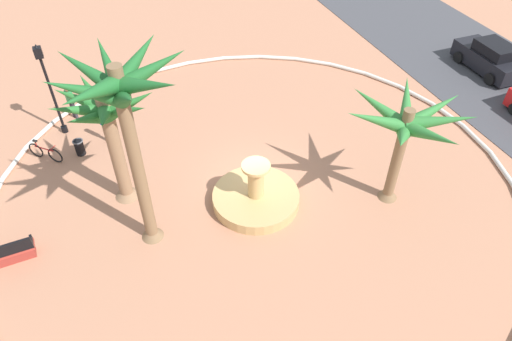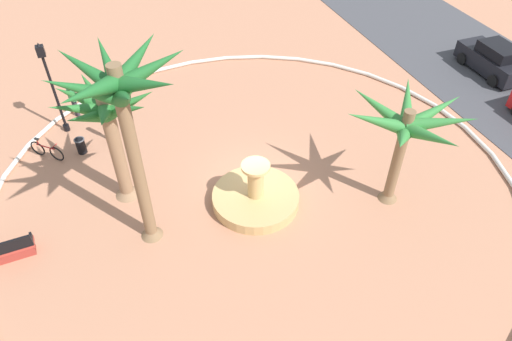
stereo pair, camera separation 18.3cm
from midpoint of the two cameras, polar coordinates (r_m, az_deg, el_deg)
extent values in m
plane|color=tan|center=(18.93, -0.27, -1.59)|extent=(80.00, 80.00, 0.00)
torus|color=silver|center=(18.87, -0.27, -1.37)|extent=(20.91, 20.91, 0.20)
cylinder|color=tan|center=(18.01, -0.31, -3.43)|extent=(3.36, 3.36, 0.45)
cylinder|color=#19567F|center=(18.04, -0.31, -3.51)|extent=(2.95, 2.95, 0.34)
cylinder|color=tan|center=(17.38, -0.32, -1.33)|extent=(0.60, 0.60, 1.37)
cylinder|color=#E0B370|center=(16.87, -0.33, 0.50)|extent=(1.07, 1.07, 0.12)
cylinder|color=brown|center=(17.73, 16.65, 1.61)|extent=(0.40, 0.40, 4.13)
cone|color=brown|center=(18.91, 15.59, -2.58)|extent=(0.76, 0.76, 0.50)
cone|color=#337F38|center=(16.19, 20.31, 4.03)|extent=(2.37, 0.88, 1.25)
cone|color=#337F38|center=(16.89, 21.46, 5.69)|extent=(1.71, 2.26, 1.13)
cone|color=#337F38|center=(17.38, 20.52, 6.92)|extent=(0.73, 2.35, 1.20)
cone|color=#337F38|center=(17.60, 17.64, 8.05)|extent=(2.25, 1.71, 1.25)
cone|color=#337F38|center=(17.01, 14.57, 7.52)|extent=(2.29, 1.63, 1.22)
cone|color=#337F38|center=(16.36, 14.28, 5.97)|extent=(1.20, 2.38, 1.25)
cone|color=#337F38|center=(15.92, 17.19, 3.79)|extent=(2.05, 1.98, 1.41)
cylinder|color=brown|center=(15.06, -14.74, 0.73)|extent=(0.42, 0.42, 6.93)
cone|color=brown|center=(17.29, -12.91, -7.27)|extent=(0.80, 0.80, 0.50)
cone|color=#1E6028|center=(12.60, -16.05, 8.34)|extent=(2.12, 0.69, 1.52)
cone|color=#1E6028|center=(12.64, -13.74, 10.09)|extent=(2.01, 1.81, 1.15)
cone|color=#1E6028|center=(13.42, -12.98, 12.03)|extent=(0.73, 2.19, 1.21)
cone|color=#1E6028|center=(13.93, -14.73, 13.06)|extent=(1.94, 1.90, 1.15)
cone|color=#1E6028|center=(14.15, -17.90, 11.93)|extent=(2.14, 0.79, 1.50)
cone|color=#1E6028|center=(13.91, -20.19, 11.34)|extent=(1.93, 1.89, 1.31)
cone|color=#1E6028|center=(13.30, -20.72, 9.14)|extent=(0.73, 2.13, 1.51)
cone|color=#1E6028|center=(12.62, -19.86, 8.86)|extent=(1.92, 1.93, 1.07)
cylinder|color=#8E6B4C|center=(17.65, -17.05, 2.38)|extent=(0.51, 0.51, 4.65)
cone|color=#8E6B4C|center=(18.98, -15.82, -2.43)|extent=(0.96, 0.96, 0.50)
cone|color=#28702D|center=(15.75, -18.46, 6.16)|extent=(1.97, 0.80, 1.07)
cone|color=#28702D|center=(16.01, -16.06, 7.07)|extent=(1.75, 1.73, 1.20)
cone|color=#28702D|center=(16.39, -15.54, 7.87)|extent=(0.99, 1.97, 1.28)
cone|color=#28702D|center=(16.83, -15.99, 8.85)|extent=(1.28, 1.96, 1.24)
cone|color=#28702D|center=(17.20, -17.97, 9.30)|extent=(1.99, 1.09, 1.18)
cone|color=#28702D|center=(17.19, -19.68, 8.97)|extent=(1.99, 1.12, 1.12)
cone|color=#28702D|center=(16.91, -21.08, 8.13)|extent=(1.54, 1.89, 1.06)
cone|color=#28702D|center=(16.46, -21.33, 6.90)|extent=(0.70, 1.94, 1.14)
cone|color=#28702D|center=(16.09, -20.20, 5.93)|extent=(1.69, 1.77, 1.31)
cube|color=gold|center=(24.06, -18.03, 8.24)|extent=(1.62, 1.27, 0.12)
cube|color=black|center=(23.81, -18.57, 8.59)|extent=(1.40, 0.91, 0.50)
cube|color=gold|center=(24.20, -17.90, 7.74)|extent=(1.49, 1.17, 0.39)
cube|color=black|center=(24.54, -19.21, 9.03)|extent=(0.31, 0.42, 0.24)
cube|color=black|center=(23.45, -16.95, 7.97)|extent=(0.31, 0.42, 0.24)
cube|color=#B73D33|center=(18.15, -28.20, -8.68)|extent=(0.58, 1.62, 0.12)
cube|color=black|center=(17.80, -28.48, -8.55)|extent=(0.16, 1.60, 0.50)
cube|color=#9C342B|center=(18.33, -27.94, -9.19)|extent=(0.53, 1.49, 0.39)
cube|color=black|center=(17.92, -26.04, -7.79)|extent=(0.45, 0.10, 0.24)
cylinder|color=black|center=(22.32, -23.76, 8.25)|extent=(0.12, 0.12, 3.79)
cylinder|color=black|center=(23.25, -22.59, 4.71)|extent=(0.28, 0.28, 0.30)
cube|color=black|center=(21.34, -25.34, 12.92)|extent=(0.32, 0.32, 0.44)
sphere|color=#F2EDCC|center=(21.34, -25.34, 12.92)|extent=(0.22, 0.22, 0.22)
cone|color=black|center=(21.22, -25.56, 13.57)|extent=(0.20, 0.20, 0.18)
cylinder|color=black|center=(21.53, -21.01, 2.64)|extent=(0.40, 0.40, 0.70)
torus|color=#4C4C51|center=(21.33, -21.23, 3.36)|extent=(0.46, 0.46, 0.06)
torus|color=black|center=(21.47, -23.58, 1.69)|extent=(0.53, 0.57, 0.72)
torus|color=black|center=(22.11, -25.53, 2.25)|extent=(0.53, 0.57, 0.72)
cylinder|color=#B21919|center=(21.65, -24.74, 2.45)|extent=(0.67, 0.74, 0.05)
cylinder|color=#B21919|center=(21.79, -25.53, 2.94)|extent=(0.04, 0.04, 0.30)
cube|color=black|center=(21.69, -25.66, 3.29)|extent=(0.21, 0.22, 0.06)
cylinder|color=#B21919|center=(21.29, -23.94, 2.47)|extent=(0.35, 0.32, 0.03)
cylinder|color=#33333D|center=(21.87, -18.20, 4.47)|extent=(0.14, 0.14, 0.91)
cylinder|color=#33333D|center=(21.75, -17.86, 4.34)|extent=(0.14, 0.14, 0.91)
cube|color=#2D4CA5|center=(21.39, -18.44, 5.96)|extent=(0.39, 0.37, 0.56)
sphere|color=beige|center=(21.17, -18.68, 6.83)|extent=(0.22, 0.22, 0.22)
cylinder|color=#2D4CA5|center=(21.54, -18.86, 6.12)|extent=(0.09, 0.09, 0.53)
cylinder|color=#2D4CA5|center=(21.25, -18.02, 5.80)|extent=(0.09, 0.09, 0.53)
cylinder|color=#33333D|center=(23.93, -21.77, 7.00)|extent=(0.14, 0.14, 0.90)
cylinder|color=#33333D|center=(23.80, -21.50, 6.88)|extent=(0.14, 0.14, 0.90)
cube|color=#338C4C|center=(23.49, -22.08, 8.38)|extent=(0.39, 0.36, 0.56)
sphere|color=#9E7051|center=(23.29, -22.33, 9.19)|extent=(0.22, 0.22, 0.22)
cylinder|color=#338C4C|center=(23.65, -22.42, 8.52)|extent=(0.09, 0.09, 0.53)
cylinder|color=#338C4C|center=(23.32, -21.74, 8.24)|extent=(0.09, 0.09, 0.53)
cube|color=black|center=(28.73, 26.40, 12.03)|extent=(4.02, 1.75, 0.90)
cube|color=black|center=(28.31, 27.11, 13.07)|extent=(2.02, 1.47, 0.60)
cube|color=#333D47|center=(28.88, 25.90, 13.84)|extent=(0.31, 1.36, 0.51)
cylinder|color=black|center=(29.05, 23.40, 12.58)|extent=(0.64, 0.23, 0.64)
cylinder|color=black|center=(30.18, 25.90, 12.89)|extent=(0.64, 0.23, 0.64)
cylinder|color=black|center=(27.58, 26.55, 9.96)|extent=(0.64, 0.23, 0.64)
camera|label=1|loc=(0.09, -90.29, -0.26)|focal=32.69mm
camera|label=2|loc=(0.09, 89.71, 0.26)|focal=32.69mm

